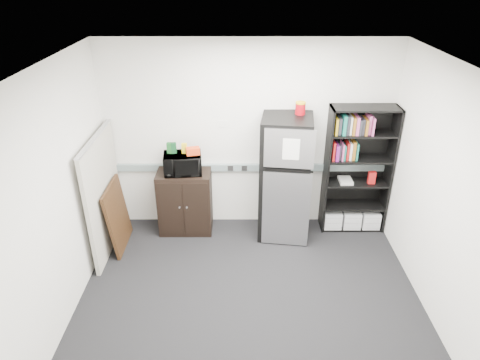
{
  "coord_description": "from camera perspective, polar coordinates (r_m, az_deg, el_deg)",
  "views": [
    {
      "loc": [
        -0.12,
        -3.81,
        3.55
      ],
      "look_at": [
        -0.11,
        0.9,
        1.12
      ],
      "focal_mm": 32.0,
      "sensor_mm": 36.0,
      "label": 1
    }
  ],
  "objects": [
    {
      "name": "ceiling",
      "position": [
        3.9,
        1.73,
        14.69
      ],
      "size": [
        4.0,
        3.5,
        0.02
      ],
      "primitive_type": "cube",
      "color": "white",
      "rests_on": "wall_back"
    },
    {
      "name": "wall_right",
      "position": [
        4.88,
        25.68,
        -2.45
      ],
      "size": [
        0.02,
        3.5,
        2.7
      ],
      "primitive_type": "cube",
      "color": "white",
      "rests_on": "floor"
    },
    {
      "name": "bookshelf",
      "position": [
        6.21,
        15.33,
        1.12
      ],
      "size": [
        0.9,
        0.34,
        1.85
      ],
      "color": "black",
      "rests_on": "floor"
    },
    {
      "name": "framed_poster",
      "position": [
        6.03,
        -15.98,
        -4.66
      ],
      "size": [
        0.14,
        0.73,
        0.93
      ],
      "rotation": [
        0.0,
        -0.11,
        0.0
      ],
      "color": "black",
      "rests_on": "floor"
    },
    {
      "name": "electrical_raceway",
      "position": [
        6.13,
        1.05,
        1.68
      ],
      "size": [
        3.92,
        0.05,
        0.1
      ],
      "primitive_type": "cube",
      "color": "gray",
      "rests_on": "wall_back"
    },
    {
      "name": "snack_box_b",
      "position": [
        5.86,
        -8.84,
        4.25
      ],
      "size": [
        0.08,
        0.07,
        0.15
      ],
      "primitive_type": "cube",
      "rotation": [
        0.0,
        0.0,
        0.26
      ],
      "color": "#0D391A",
      "rests_on": "microwave"
    },
    {
      "name": "cubicle_partition",
      "position": [
        5.88,
        -17.7,
        -1.88
      ],
      "size": [
        0.06,
        1.3,
        1.62
      ],
      "color": "#A19C8F",
      "rests_on": "floor"
    },
    {
      "name": "wall_left",
      "position": [
        4.79,
        -23.24,
        -2.52
      ],
      "size": [
        0.02,
        3.5,
        2.7
      ],
      "primitive_type": "cube",
      "color": "white",
      "rests_on": "floor"
    },
    {
      "name": "floor",
      "position": [
        5.21,
        1.3,
        -15.69
      ],
      "size": [
        4.0,
        4.0,
        0.0
      ],
      "primitive_type": "plane",
      "color": "black",
      "rests_on": "ground"
    },
    {
      "name": "snack_bag",
      "position": [
        5.79,
        -6.29,
        3.85
      ],
      "size": [
        0.2,
        0.14,
        0.1
      ],
      "primitive_type": "cube",
      "rotation": [
        0.0,
        0.0,
        0.24
      ],
      "color": "red",
      "rests_on": "microwave"
    },
    {
      "name": "coffee_can",
      "position": [
        5.68,
        8.06,
        9.58
      ],
      "size": [
        0.13,
        0.13,
        0.18
      ],
      "color": "#A10710",
      "rests_on": "refrigerator"
    },
    {
      "name": "microwave",
      "position": [
        5.9,
        -7.66,
        2.2
      ],
      "size": [
        0.55,
        0.4,
        0.28
      ],
      "primitive_type": "imported",
      "rotation": [
        0.0,
        0.0,
        0.12
      ],
      "color": "black",
      "rests_on": "cabinet"
    },
    {
      "name": "cabinet",
      "position": [
        6.19,
        -7.3,
        -2.83
      ],
      "size": [
        0.75,
        0.5,
        0.93
      ],
      "color": "black",
      "rests_on": "floor"
    },
    {
      "name": "refrigerator",
      "position": [
        5.91,
        5.97,
        0.23
      ],
      "size": [
        0.74,
        0.77,
        1.76
      ],
      "rotation": [
        0.0,
        0.0,
        -0.13
      ],
      "color": "black",
      "rests_on": "floor"
    },
    {
      "name": "wall_note",
      "position": [
        5.91,
        -2.32,
        7.48
      ],
      "size": [
        0.14,
        0.0,
        0.1
      ],
      "primitive_type": "cube",
      "color": "white",
      "rests_on": "wall_back"
    },
    {
      "name": "snack_box_a",
      "position": [
        5.87,
        -9.36,
        4.24
      ],
      "size": [
        0.08,
        0.06,
        0.15
      ],
      "primitive_type": "cube",
      "rotation": [
        0.0,
        0.0,
        -0.18
      ],
      "color": "#185420",
      "rests_on": "microwave"
    },
    {
      "name": "wall_back",
      "position": [
        5.98,
        1.08,
        5.7
      ],
      "size": [
        4.0,
        0.02,
        2.7
      ],
      "primitive_type": "cube",
      "color": "white",
      "rests_on": "floor"
    },
    {
      "name": "snack_box_c",
      "position": [
        5.84,
        -7.43,
        4.22
      ],
      "size": [
        0.07,
        0.05,
        0.14
      ],
      "primitive_type": "cube",
      "rotation": [
        0.0,
        0.0,
        -0.02
      ],
      "color": "yellow",
      "rests_on": "microwave"
    }
  ]
}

